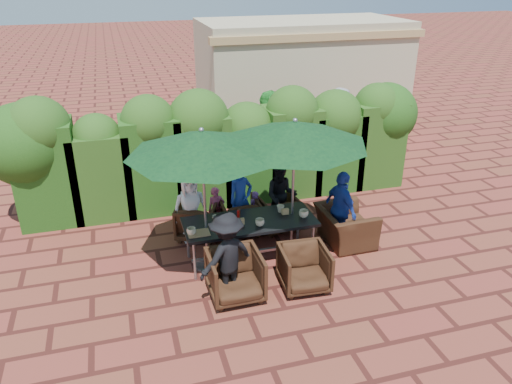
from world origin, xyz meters
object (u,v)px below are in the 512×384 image
object	(u,v)px
dining_table	(250,225)
chair_far_left	(197,219)
chair_near_left	(235,273)
umbrella_right	(295,133)
umbrella_left	(202,143)
chair_far_mid	(240,215)
chair_far_right	(279,212)
chair_end_right	(346,221)
chair_near_right	(304,266)

from	to	relation	value
dining_table	chair_far_left	bearing A→B (deg)	125.47
dining_table	chair_near_left	bearing A→B (deg)	-117.19
dining_table	umbrella_right	size ratio (longest dim) A/B	0.91
umbrella_left	umbrella_right	bearing A→B (deg)	2.67
chair_far_mid	chair_far_right	bearing A→B (deg)	174.31
dining_table	chair_end_right	size ratio (longest dim) A/B	2.19
chair_far_left	chair_far_mid	size ratio (longest dim) A/B	1.00
dining_table	chair_far_mid	world-z (taller)	dining_table
dining_table	chair_near_left	xyz separation A→B (m)	(-0.50, -0.97, -0.26)
chair_far_left	chair_near_left	distance (m)	2.02
umbrella_right	chair_far_mid	bearing A→B (deg)	127.45
chair_end_right	chair_near_right	bearing A→B (deg)	130.74
dining_table	chair_end_right	distance (m)	1.85
chair_far_left	chair_far_mid	distance (m)	0.81
umbrella_left	chair_far_left	size ratio (longest dim) A/B	3.33
chair_near_right	umbrella_left	bearing A→B (deg)	147.06
umbrella_left	chair_near_right	distance (m)	2.50
chair_far_mid	chair_end_right	world-z (taller)	chair_end_right
dining_table	chair_near_right	bearing A→B (deg)	-60.02
chair_far_left	chair_end_right	distance (m)	2.75
umbrella_left	chair_end_right	distance (m)	3.13
chair_end_right	chair_far_right	bearing A→B (deg)	49.11
chair_far_right	umbrella_left	bearing A→B (deg)	24.87
umbrella_right	chair_far_mid	xyz separation A→B (m)	(-0.71, 0.92, -1.84)
umbrella_left	chair_far_left	bearing A→B (deg)	88.92
umbrella_left	chair_near_left	size ratio (longest dim) A/B	2.99
umbrella_right	chair_end_right	size ratio (longest dim) A/B	2.40
dining_table	chair_near_right	xyz separation A→B (m)	(0.60, -1.04, -0.30)
chair_near_right	chair_end_right	world-z (taller)	chair_end_right
chair_far_left	chair_end_right	xyz separation A→B (m)	(2.57, -0.97, 0.08)
dining_table	chair_end_right	world-z (taller)	chair_end_right
chair_near_right	chair_far_left	bearing A→B (deg)	126.79
chair_far_right	chair_end_right	xyz separation A→B (m)	(1.00, -0.84, 0.09)
umbrella_left	chair_far_mid	xyz separation A→B (m)	(0.83, 0.99, -1.84)
umbrella_right	chair_end_right	world-z (taller)	umbrella_right
chair_far_right	umbrella_right	bearing A→B (deg)	81.38
chair_near_left	chair_far_left	bearing A→B (deg)	96.09
umbrella_right	chair_near_right	bearing A→B (deg)	-99.28
chair_near_right	chair_end_right	distance (m)	1.65
chair_far_left	chair_end_right	world-z (taller)	chair_end_right
chair_far_right	chair_near_left	xyz separation A→B (m)	(-1.33, -1.87, 0.05)
chair_near_left	umbrella_left	bearing A→B (deg)	104.37
umbrella_left	chair_far_right	xyz separation A→B (m)	(1.58, 0.92, -1.85)
umbrella_right	chair_near_left	size ratio (longest dim) A/B	2.99
chair_far_left	umbrella_left	bearing A→B (deg)	112.10
umbrella_left	chair_far_right	size ratio (longest dim) A/B	3.40
dining_table	chair_far_mid	size ratio (longest dim) A/B	3.02
dining_table	chair_far_right	bearing A→B (deg)	47.23
chair_far_right	chair_far_left	bearing A→B (deg)	-10.19
chair_near_left	chair_near_right	world-z (taller)	chair_near_left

